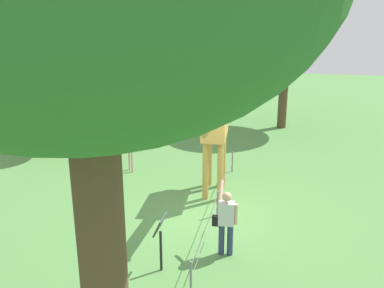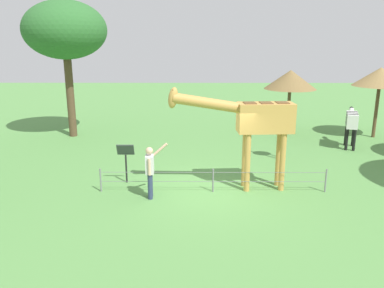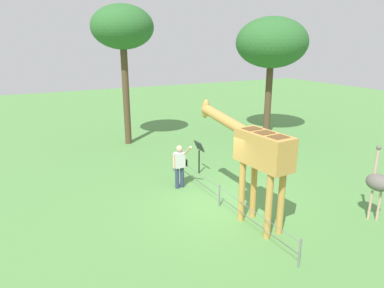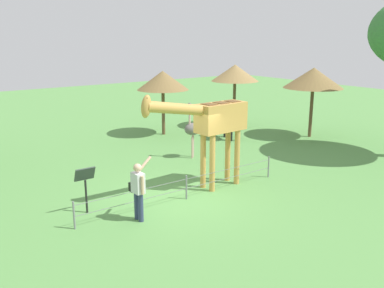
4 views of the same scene
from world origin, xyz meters
TOP-DOWN VIEW (x-y plane):
  - ground_plane at (0.00, 0.00)m, footprint 60.00×60.00m
  - giraffe at (-1.26, -0.13)m, footprint 3.88×0.81m
  - visitor at (1.89, 0.66)m, footprint 0.66×0.58m
  - zebra at (-6.20, -4.94)m, footprint 0.86×1.81m
  - ostrich at (-2.81, -3.37)m, footprint 0.70×0.56m
  - shade_hut_near at (-8.07, -6.82)m, footprint 2.49×2.49m
  - shade_hut_far at (-9.59, -2.96)m, footprint 2.81×2.81m
  - shade_hut_aside at (-4.08, -7.56)m, footprint 2.52×2.52m
  - tree_west at (-10.04, 1.84)m, footprint 4.26×4.26m
  - info_sign at (2.83, -0.62)m, footprint 0.56×0.21m
  - wire_fence at (0.00, 0.19)m, footprint 7.05×0.05m

SIDE VIEW (x-z plane):
  - ground_plane at x=0.00m, z-range 0.00..0.00m
  - wire_fence at x=0.00m, z-range 0.03..0.78m
  - visitor at x=1.89m, z-range 0.07..1.74m
  - info_sign at x=2.83m, z-range 0.29..1.61m
  - zebra at x=-6.20m, z-range 0.33..1.99m
  - ostrich at x=-2.81m, z-range 0.05..2.30m
  - giraffe at x=-1.26m, z-range 0.54..3.81m
  - shade_hut_aside at x=-4.08m, z-range 1.10..4.24m
  - shade_hut_far at x=-9.59m, z-range 1.17..4.51m
  - shade_hut_near at x=-8.07m, z-range 1.21..4.54m
  - tree_west at x=-10.04m, z-range 1.67..8.08m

